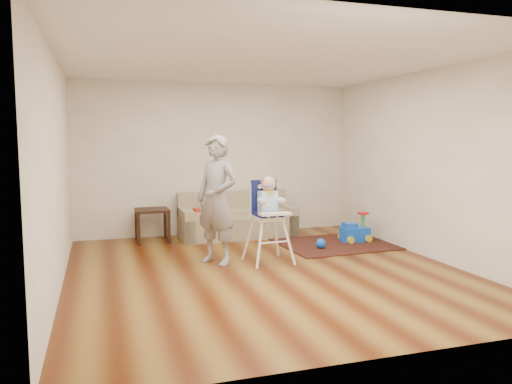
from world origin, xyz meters
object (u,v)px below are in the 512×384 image
object	(u,v)px
sofa	(237,215)
side_table	(152,225)
toy_ball	(321,244)
adult	(217,200)
high_chair	(268,221)
ride_on_toy	(355,227)

from	to	relation	value
sofa	side_table	distance (m)	1.48
toy_ball	adult	bearing A→B (deg)	-168.88
sofa	adult	distance (m)	1.94
toy_ball	high_chair	xyz separation A→B (m)	(-1.05, -0.51, 0.49)
ride_on_toy	high_chair	size ratio (longest dim) A/B	0.40
side_table	ride_on_toy	xyz separation A→B (m)	(3.23, -1.09, -0.02)
high_chair	adult	size ratio (longest dim) A/B	0.69
toy_ball	ride_on_toy	bearing A→B (deg)	23.35
high_chair	ride_on_toy	bearing A→B (deg)	20.95
side_table	high_chair	world-z (taller)	high_chair
toy_ball	adult	xyz separation A→B (m)	(-1.74, -0.34, 0.80)
toy_ball	high_chair	size ratio (longest dim) A/B	0.13
side_table	high_chair	distance (m)	2.41
ride_on_toy	high_chair	distance (m)	2.04
side_table	ride_on_toy	bearing A→B (deg)	-18.60
sofa	toy_ball	bearing A→B (deg)	-55.30
sofa	high_chair	bearing A→B (deg)	-93.03
sofa	adult	bearing A→B (deg)	-114.95
sofa	side_table	size ratio (longest dim) A/B	3.67
sofa	high_chair	world-z (taller)	high_chair
ride_on_toy	toy_ball	world-z (taller)	ride_on_toy
side_table	toy_ball	xyz separation A→B (m)	(2.45, -1.42, -0.18)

